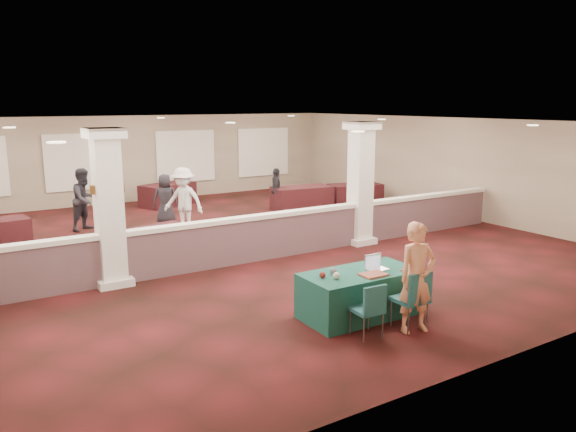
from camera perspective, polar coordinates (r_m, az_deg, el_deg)
ground at (r=14.74m, az=-5.63°, el=-3.06°), size 16.00×16.00×0.00m
wall_back at (r=21.82m, az=-15.26°, el=5.62°), size 16.00×0.04×3.20m
wall_front at (r=8.22m, az=20.19°, el=-4.00°), size 16.00×0.04×3.20m
wall_right at (r=19.33m, az=16.03°, el=4.86°), size 0.04×16.00×3.20m
ceiling at (r=14.27m, az=-5.88°, el=9.47°), size 16.00×16.00×0.02m
partition_wall at (r=13.31m, az=-2.77°, el=-2.08°), size 15.60×0.28×1.10m
column_left at (r=11.81m, az=-17.76°, el=0.92°), size 0.72×0.72×3.20m
column_right at (r=14.79m, az=7.37°, el=3.43°), size 0.72×0.72×3.20m
sconce_left at (r=11.68m, az=-19.19°, el=2.53°), size 0.12×0.12×0.18m
sconce_right at (r=11.82m, az=-16.55°, el=2.79°), size 0.12×0.12×0.18m
near_table at (r=10.00m, az=7.32°, el=-7.84°), size 2.10×1.08×0.80m
conf_chair_main at (r=9.49m, az=12.68°, el=-7.86°), size 0.52×0.52×1.01m
conf_chair_side at (r=9.07m, az=8.33°, el=-9.05°), size 0.47×0.48×0.90m
woman at (r=9.35m, az=12.97°, el=-6.12°), size 0.73×0.55×1.83m
far_table_front_center at (r=14.18m, az=-13.45°, el=-2.49°), size 1.81×1.18×0.68m
far_table_front_right at (r=20.62m, az=6.83°, el=2.19°), size 2.04×1.35×0.76m
far_table_back_center at (r=20.77m, az=-12.10°, el=2.14°), size 2.19×1.64×0.80m
far_table_back_right at (r=19.48m, az=1.41°, el=1.81°), size 2.14×1.30×0.82m
attendee_a at (r=17.37m, az=-19.95°, el=1.60°), size 1.00×0.88×1.82m
attendee_b at (r=16.27m, az=-10.56°, el=1.57°), size 1.17×1.28×1.88m
attendee_c at (r=19.23m, az=-1.20°, el=2.69°), size 0.75×0.96×1.48m
attendee_d at (r=17.53m, az=-12.35°, el=1.68°), size 0.84×0.58×1.56m
laptop_base at (r=10.03m, az=9.05°, el=-5.37°), size 0.37×0.26×0.02m
laptop_screen at (r=10.09m, az=8.61°, el=-4.49°), size 0.36×0.02×0.24m
screen_glow at (r=10.09m, az=8.64°, el=-4.59°), size 0.33×0.01×0.21m
knitting at (r=9.70m, az=8.65°, el=-5.91°), size 0.44×0.34×0.03m
yarn_cream at (r=9.42m, az=4.93°, el=-6.06°), size 0.12×0.12×0.12m
yarn_red at (r=9.46m, az=3.53°, el=-6.01°), size 0.11×0.11×0.11m
yarn_grey at (r=9.67m, az=4.61°, el=-5.62°), size 0.11×0.11×0.11m
scissors at (r=10.10m, az=11.64°, el=-5.37°), size 0.13×0.04×0.01m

